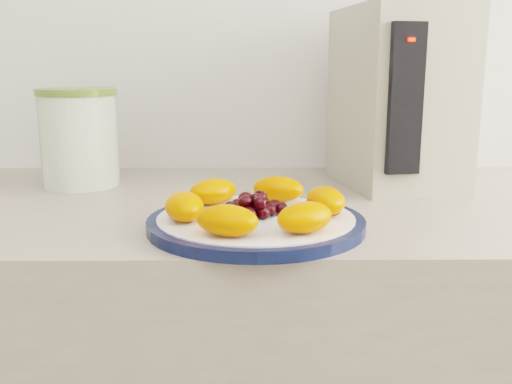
{
  "coord_description": "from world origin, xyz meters",
  "views": [
    {
      "loc": [
        -0.04,
        0.3,
        1.11
      ],
      "look_at": [
        -0.03,
        1.03,
        0.95
      ],
      "focal_mm": 40.0,
      "sensor_mm": 36.0,
      "label": 1
    }
  ],
  "objects": [
    {
      "name": "appliance_panel",
      "position": [
        0.2,
        1.19,
        1.06
      ],
      "size": [
        0.06,
        0.03,
        0.23
      ],
      "primitive_type": "cube",
      "rotation": [
        0.0,
        0.0,
        0.18
      ],
      "color": "black",
      "rests_on": "appliance_body"
    },
    {
      "name": "plate_face",
      "position": [
        -0.03,
        1.03,
        0.91
      ],
      "size": [
        0.26,
        0.26,
        0.02
      ],
      "primitive_type": "cylinder",
      "color": "white",
      "rests_on": "counter"
    },
    {
      "name": "appliance_led",
      "position": [
        0.2,
        1.18,
        1.15
      ],
      "size": [
        0.01,
        0.01,
        0.01
      ],
      "primitive_type": "cube",
      "rotation": [
        0.0,
        0.0,
        0.18
      ],
      "color": "#FF0C05",
      "rests_on": "appliance_panel"
    },
    {
      "name": "canister_lid",
      "position": [
        -0.35,
        1.32,
        1.07
      ],
      "size": [
        0.15,
        0.15,
        0.01
      ],
      "primitive_type": "cylinder",
      "rotation": [
        0.0,
        0.0,
        0.04
      ],
      "color": "olive",
      "rests_on": "canister"
    },
    {
      "name": "plate_rim",
      "position": [
        -0.03,
        1.03,
        0.91
      ],
      "size": [
        0.29,
        0.29,
        0.01
      ],
      "primitive_type": "cylinder",
      "color": "#0B1538",
      "rests_on": "counter"
    },
    {
      "name": "appliance_body",
      "position": [
        0.22,
        1.32,
        1.06
      ],
      "size": [
        0.22,
        0.28,
        0.31
      ],
      "primitive_type": "cube",
      "rotation": [
        0.0,
        0.0,
        0.18
      ],
      "color": "#AAA390",
      "rests_on": "counter"
    },
    {
      "name": "fruit_plate",
      "position": [
        -0.03,
        1.03,
        0.93
      ],
      "size": [
        0.25,
        0.25,
        0.04
      ],
      "color": "#F35900",
      "rests_on": "plate_face"
    },
    {
      "name": "canister",
      "position": [
        -0.35,
        1.32,
        0.98
      ],
      "size": [
        0.14,
        0.14,
        0.16
      ],
      "primitive_type": "cylinder",
      "rotation": [
        0.0,
        0.0,
        0.04
      ],
      "color": "#42690F",
      "rests_on": "counter"
    }
  ]
}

